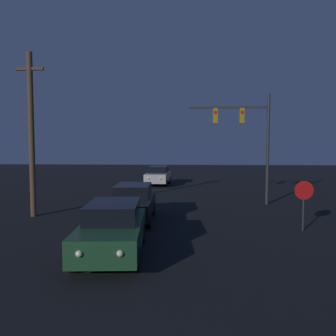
# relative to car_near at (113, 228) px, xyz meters

# --- Properties ---
(car_near) EXTENTS (2.22, 4.69, 1.70)m
(car_near) POSITION_rel_car_near_xyz_m (0.00, 0.00, 0.00)
(car_near) COLOR #1E4728
(car_near) RESTS_ON ground_plane
(car_mid) EXTENTS (2.06, 4.64, 1.70)m
(car_mid) POSITION_rel_car_near_xyz_m (-0.15, 4.97, 0.00)
(car_mid) COLOR black
(car_mid) RESTS_ON ground_plane
(car_far) EXTENTS (2.14, 4.67, 1.70)m
(car_far) POSITION_rel_car_near_xyz_m (-0.11, 19.30, 0.00)
(car_far) COLOR beige
(car_far) RESTS_ON ground_plane
(traffic_signal_mast) EXTENTS (4.85, 0.30, 6.68)m
(traffic_signal_mast) POSITION_rel_car_near_xyz_m (6.15, 9.71, 3.54)
(traffic_signal_mast) COLOR #2D2D2D
(traffic_signal_mast) RESTS_ON ground_plane
(stop_sign) EXTENTS (0.78, 0.07, 2.10)m
(stop_sign) POSITION_rel_car_near_xyz_m (7.27, 3.39, 0.59)
(stop_sign) COLOR #2D2D2D
(stop_sign) RESTS_ON ground_plane
(utility_pole) EXTENTS (1.37, 0.28, 8.15)m
(utility_pole) POSITION_rel_car_near_xyz_m (-5.31, 5.61, 3.33)
(utility_pole) COLOR brown
(utility_pole) RESTS_ON ground_plane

